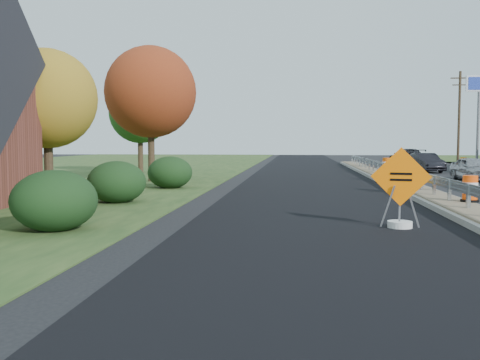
# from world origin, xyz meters

# --- Properties ---
(ground) EXTENTS (140.00, 140.00, 0.00)m
(ground) POSITION_xyz_m (0.00, 0.00, 0.00)
(ground) COLOR black
(ground) RESTS_ON ground
(milled_overlay) EXTENTS (7.20, 120.00, 0.01)m
(milled_overlay) POSITION_xyz_m (-4.40, 10.00, 0.01)
(milled_overlay) COLOR black
(milled_overlay) RESTS_ON ground
(median) EXTENTS (1.60, 55.00, 0.23)m
(median) POSITION_xyz_m (0.00, 8.00, 0.11)
(median) COLOR gray
(median) RESTS_ON ground
(guardrail) EXTENTS (0.10, 46.15, 0.72)m
(guardrail) POSITION_xyz_m (0.00, 9.00, 0.73)
(guardrail) COLOR silver
(guardrail) RESTS_ON median
(pylon_sign_north) EXTENTS (2.20, 0.30, 7.90)m
(pylon_sign_north) POSITION_xyz_m (10.50, 30.00, 6.48)
(pylon_sign_north) COLOR slate
(pylon_sign_north) RESTS_ON ground
(utility_pole_north) EXTENTS (1.90, 0.26, 9.40)m
(utility_pole_north) POSITION_xyz_m (11.50, 39.00, 4.93)
(utility_pole_north) COLOR #473523
(utility_pole_north) RESTS_ON ground
(hedge_south) EXTENTS (2.09, 2.09, 1.52)m
(hedge_south) POSITION_xyz_m (-11.00, -6.00, 0.76)
(hedge_south) COLOR black
(hedge_south) RESTS_ON ground
(hedge_mid) EXTENTS (2.09, 2.09, 1.52)m
(hedge_mid) POSITION_xyz_m (-11.50, 0.00, 0.76)
(hedge_mid) COLOR black
(hedge_mid) RESTS_ON ground
(hedge_north) EXTENTS (2.09, 2.09, 1.52)m
(hedge_north) POSITION_xyz_m (-11.00, 6.00, 0.76)
(hedge_north) COLOR black
(hedge_north) RESTS_ON ground
(tree_near_yellow) EXTENTS (3.96, 3.96, 5.88)m
(tree_near_yellow) POSITION_xyz_m (-15.00, 2.00, 3.89)
(tree_near_yellow) COLOR #473523
(tree_near_yellow) RESTS_ON ground
(tree_near_red) EXTENTS (4.95, 4.95, 7.35)m
(tree_near_red) POSITION_xyz_m (-13.00, 10.00, 4.86)
(tree_near_red) COLOR #473523
(tree_near_red) RESTS_ON ground
(tree_near_back) EXTENTS (4.29, 4.29, 6.37)m
(tree_near_back) POSITION_xyz_m (-16.00, 18.00, 4.21)
(tree_near_back) COLOR #473523
(tree_near_back) RESTS_ON ground
(caution_sign) EXTENTS (1.46, 0.62, 2.06)m
(caution_sign) POSITION_xyz_m (-2.47, -4.63, 0.52)
(caution_sign) COLOR white
(caution_sign) RESTS_ON ground
(barrel_median_near) EXTENTS (0.59, 0.59, 0.86)m
(barrel_median_near) POSITION_xyz_m (0.55, -0.35, 0.64)
(barrel_median_near) COLOR black
(barrel_median_near) RESTS_ON median
(barrel_median_mid) EXTENTS (0.63, 0.63, 0.93)m
(barrel_median_mid) POSITION_xyz_m (-0.55, 4.95, 0.68)
(barrel_median_mid) COLOR black
(barrel_median_mid) RESTS_ON median
(barrel_median_far) EXTENTS (0.65, 0.65, 0.95)m
(barrel_median_far) POSITION_xyz_m (0.55, 16.08, 0.68)
(barrel_median_far) COLOR black
(barrel_median_far) RESTS_ON median
(barrel_shoulder_mid) EXTENTS (0.61, 0.61, 0.89)m
(barrel_shoulder_mid) POSITION_xyz_m (7.00, 21.59, 0.43)
(barrel_shoulder_mid) COLOR black
(barrel_shoulder_mid) RESTS_ON ground
(barrel_shoulder_far) EXTENTS (0.61, 0.61, 0.90)m
(barrel_shoulder_far) POSITION_xyz_m (8.61, 27.40, 0.43)
(barrel_shoulder_far) COLOR black
(barrel_shoulder_far) RESTS_ON ground
(car_silver) EXTENTS (1.93, 4.09, 1.35)m
(car_silver) POSITION_xyz_m (4.79, 12.69, 0.68)
(car_silver) COLOR #A1A1A6
(car_silver) RESTS_ON ground
(car_dark_mid) EXTENTS (2.01, 4.32, 1.37)m
(car_dark_mid) POSITION_xyz_m (4.16, 21.34, 0.68)
(car_dark_mid) COLOR black
(car_dark_mid) RESTS_ON ground
(car_dark_far) EXTENTS (2.80, 5.47, 1.52)m
(car_dark_far) POSITION_xyz_m (5.33, 33.95, 0.76)
(car_dark_far) COLOR black
(car_dark_far) RESTS_ON ground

